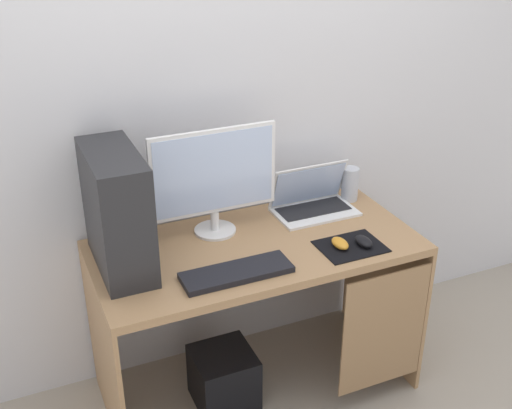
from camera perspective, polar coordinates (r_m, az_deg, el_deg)
ground_plane at (r=3.04m, az=0.00°, el=-15.65°), size 8.00×8.00×0.00m
wall_back at (r=2.70m, az=-3.09°, el=10.51°), size 4.00×0.05×2.60m
desk at (r=2.69m, az=0.43°, el=-6.46°), size 1.32×0.64×0.74m
pc_tower at (r=2.41m, az=-12.25°, el=-0.58°), size 0.18×0.43×0.46m
monitor at (r=2.59m, az=-3.74°, el=2.34°), size 0.53×0.17×0.46m
laptop at (r=2.86m, az=5.05°, el=0.24°), size 0.36×0.22×0.21m
speaker at (r=2.97m, az=8.35°, el=1.81°), size 0.08×0.08×0.16m
keyboard at (r=2.40m, az=-1.73°, el=-6.07°), size 0.42×0.14×0.02m
mousepad at (r=2.62m, az=8.42°, el=-3.70°), size 0.26×0.20×0.00m
mouse_left at (r=2.59m, az=7.48°, el=-3.44°), size 0.06×0.10×0.03m
mouse_right at (r=2.62m, az=9.55°, el=-3.25°), size 0.06×0.10×0.03m
subwoofer at (r=2.88m, az=-2.89°, el=-15.12°), size 0.26×0.26×0.26m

